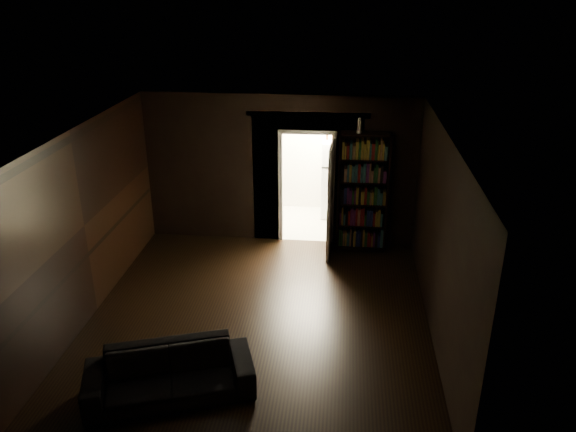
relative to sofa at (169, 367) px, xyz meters
name	(u,v)px	position (x,y,z in m)	size (l,w,h in m)	color
ground	(259,318)	(0.82, 1.71, -0.38)	(5.50, 5.50, 0.00)	black
room_walls	(266,188)	(0.81, 2.78, 1.30)	(5.02, 5.61, 2.84)	black
kitchen_alcove	(311,163)	(1.32, 5.58, 0.83)	(2.20, 1.80, 2.60)	beige
sofa	(169,367)	(0.00, 0.00, 0.00)	(1.99, 0.86, 0.76)	black
bookshelf	(362,193)	(2.34, 4.26, 0.72)	(0.90, 0.32, 2.20)	black
refrigerator	(340,178)	(1.92, 5.82, 0.44)	(0.74, 0.68, 1.65)	white
door	(330,200)	(1.77, 4.02, 0.64)	(0.85, 0.05, 2.05)	silver
figurine	(359,125)	(2.23, 4.26, 1.95)	(0.09, 0.09, 0.27)	silver
bottles	(339,134)	(1.87, 5.76, 1.39)	(0.62, 0.08, 0.25)	black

